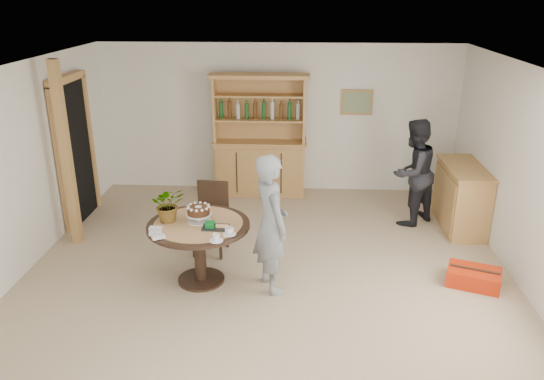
% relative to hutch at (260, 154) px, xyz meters
% --- Properties ---
extents(ground, '(7.00, 7.00, 0.00)m').
position_rel_hutch_xyz_m(ground, '(0.30, -3.24, -0.69)').
color(ground, tan).
rests_on(ground, ground).
extents(room_shell, '(6.04, 7.04, 2.52)m').
position_rel_hutch_xyz_m(room_shell, '(0.30, -3.23, 1.05)').
color(room_shell, white).
rests_on(room_shell, ground).
extents(doorway, '(0.13, 1.10, 2.18)m').
position_rel_hutch_xyz_m(doorway, '(-2.63, -1.24, 0.42)').
color(doorway, black).
rests_on(doorway, ground).
extents(pine_post, '(0.12, 0.12, 2.50)m').
position_rel_hutch_xyz_m(pine_post, '(-2.40, -2.04, 0.56)').
color(pine_post, '#B6854D').
rests_on(pine_post, ground).
extents(hutch, '(1.62, 0.54, 2.04)m').
position_rel_hutch_xyz_m(hutch, '(0.00, 0.00, 0.00)').
color(hutch, '#B87F4E').
rests_on(hutch, ground).
extents(sideboard, '(0.54, 1.26, 0.94)m').
position_rel_hutch_xyz_m(sideboard, '(3.04, -1.24, -0.22)').
color(sideboard, '#B87F4E').
rests_on(sideboard, ground).
extents(dining_table, '(1.20, 1.20, 0.76)m').
position_rel_hutch_xyz_m(dining_table, '(-0.49, -3.00, -0.08)').
color(dining_table, black).
rests_on(dining_table, ground).
extents(dining_chair, '(0.46, 0.46, 0.95)m').
position_rel_hutch_xyz_m(dining_chair, '(-0.48, -2.17, -0.15)').
color(dining_chair, black).
rests_on(dining_chair, ground).
extents(birthday_cake, '(0.30, 0.30, 0.20)m').
position_rel_hutch_xyz_m(birthday_cake, '(-0.49, -2.95, 0.19)').
color(birthday_cake, white).
rests_on(birthday_cake, dining_table).
extents(flower_vase, '(0.47, 0.44, 0.42)m').
position_rel_hutch_xyz_m(flower_vase, '(-0.84, -2.95, 0.28)').
color(flower_vase, '#3F7233').
rests_on(flower_vase, dining_table).
extents(gift_tray, '(0.30, 0.20, 0.08)m').
position_rel_hutch_xyz_m(gift_tray, '(-0.27, -3.13, 0.10)').
color(gift_tray, black).
rests_on(gift_tray, dining_table).
extents(coffee_cup_a, '(0.15, 0.15, 0.09)m').
position_rel_hutch_xyz_m(coffee_cup_a, '(-0.09, -3.28, 0.11)').
color(coffee_cup_a, white).
rests_on(coffee_cup_a, dining_table).
extents(coffee_cup_b, '(0.15, 0.15, 0.08)m').
position_rel_hutch_xyz_m(coffee_cup_b, '(-0.21, -3.45, 0.11)').
color(coffee_cup_b, white).
rests_on(coffee_cup_b, dining_table).
extents(napkins, '(0.24, 0.33, 0.03)m').
position_rel_hutch_xyz_m(napkins, '(-0.90, -3.32, 0.09)').
color(napkins, white).
rests_on(napkins, dining_table).
extents(teen_boy, '(0.61, 0.71, 1.64)m').
position_rel_hutch_xyz_m(teen_boy, '(0.36, -3.10, 0.13)').
color(teen_boy, gray).
rests_on(teen_boy, ground).
extents(adult_person, '(0.98, 0.96, 1.59)m').
position_rel_hutch_xyz_m(adult_person, '(2.33, -1.12, 0.11)').
color(adult_person, black).
rests_on(adult_person, ground).
extents(red_suitcase, '(0.70, 0.58, 0.21)m').
position_rel_hutch_xyz_m(red_suitcase, '(2.77, -2.92, -0.59)').
color(red_suitcase, red).
rests_on(red_suitcase, ground).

